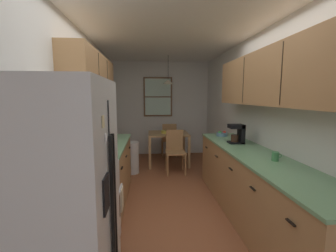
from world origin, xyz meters
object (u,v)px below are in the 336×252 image
object	(u,v)px
dining_chair_far	(169,138)
mug_by_coffeemaker	(275,156)
refrigerator	(58,209)
storage_canister	(93,150)
microwave_over_range	(67,96)
trash_bin	(132,158)
fruit_bowl	(222,134)
stove_range	(85,210)
coffee_maker	(238,133)
dining_chair_near	(175,149)
table_serving_bowl	(166,132)
dining_table	(168,138)

from	to	relation	value
dining_chair_far	mug_by_coffeemaker	bearing A→B (deg)	-76.30
refrigerator	storage_canister	bearing A→B (deg)	92.46
microwave_over_range	trash_bin	size ratio (longest dim) A/B	0.92
trash_bin	storage_canister	xyz separation A→B (m)	(-0.30, -1.99, 0.65)
fruit_bowl	stove_range	bearing A→B (deg)	-139.03
dining_chair_far	storage_canister	bearing A→B (deg)	-110.31
storage_canister	mug_by_coffeemaker	distance (m)	2.09
stove_range	coffee_maker	size ratio (longest dim) A/B	3.77
dining_chair_near	fruit_bowl	bearing A→B (deg)	-42.53
storage_canister	coffee_maker	bearing A→B (deg)	17.01
refrigerator	table_serving_bowl	world-z (taller)	refrigerator
dining_chair_far	trash_bin	world-z (taller)	dining_chair_far
refrigerator	dining_chair_near	size ratio (longest dim) A/B	1.92
mug_by_coffeemaker	table_serving_bowl	xyz separation A→B (m)	(-1.01, 2.92, -0.17)
trash_bin	coffee_maker	distance (m)	2.31
dining_chair_near	dining_chair_far	xyz separation A→B (m)	(-0.02, 1.25, 0.00)
refrigerator	trash_bin	distance (m)	3.23
mug_by_coffeemaker	coffee_maker	bearing A→B (deg)	92.81
dining_chair_far	dining_table	bearing A→B (deg)	-97.21
dining_chair_near	coffee_maker	size ratio (longest dim) A/B	3.08
dining_chair_near	fruit_bowl	distance (m)	1.13
refrigerator	mug_by_coffeemaker	distance (m)	2.18
trash_bin	table_serving_bowl	distance (m)	1.05
refrigerator	stove_range	distance (m)	0.84
dining_table	coffee_maker	distance (m)	2.21
storage_canister	coffee_maker	distance (m)	2.11
dining_table	dining_chair_far	xyz separation A→B (m)	(0.08, 0.63, -0.13)
dining_table	dining_chair_near	bearing A→B (deg)	-81.18
refrigerator	stove_range	world-z (taller)	refrigerator
storage_canister	microwave_over_range	bearing A→B (deg)	-103.41
stove_range	dining_chair_far	distance (m)	3.86
refrigerator	mug_by_coffeemaker	bearing A→B (deg)	22.81
stove_range	storage_canister	xyz separation A→B (m)	(-0.01, 0.45, 0.51)
microwave_over_range	dining_chair_far	distance (m)	4.05
coffee_maker	mug_by_coffeemaker	world-z (taller)	coffee_maker
trash_bin	table_serving_bowl	size ratio (longest dim) A/B	3.10
refrigerator	microwave_over_range	xyz separation A→B (m)	(-0.16, 0.74, 0.75)
trash_bin	table_serving_bowl	bearing A→B (deg)	37.91
microwave_over_range	fruit_bowl	distance (m)	2.79
dining_chair_near	fruit_bowl	xyz separation A→B (m)	(0.77, -0.71, 0.44)
trash_bin	coffee_maker	xyz separation A→B (m)	(1.71, -1.37, 0.72)
dining_chair_far	mug_by_coffeemaker	xyz separation A→B (m)	(0.87, -3.57, 0.45)
dining_table	dining_chair_near	xyz separation A→B (m)	(0.10, -0.63, -0.13)
fruit_bowl	dining_table	bearing A→B (deg)	123.07
coffee_maker	mug_by_coffeemaker	xyz separation A→B (m)	(0.05, -0.96, -0.10)
dining_table	fruit_bowl	distance (m)	1.62
coffee_maker	mug_by_coffeemaker	size ratio (longest dim) A/B	2.59
microwave_over_range	table_serving_bowl	distance (m)	3.35
stove_range	table_serving_bowl	bearing A→B (deg)	70.90
stove_range	fruit_bowl	xyz separation A→B (m)	(1.98, 1.72, 0.47)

